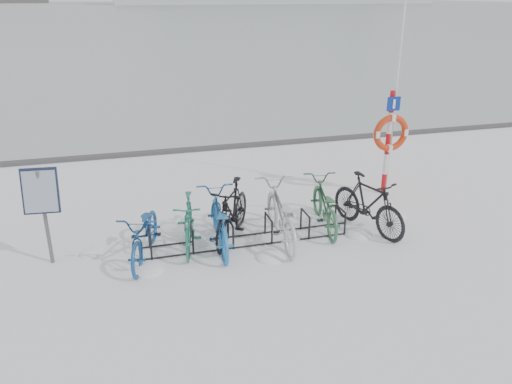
{
  "coord_description": "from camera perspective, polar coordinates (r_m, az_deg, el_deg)",
  "views": [
    {
      "loc": [
        -2.07,
        -7.96,
        4.26
      ],
      "look_at": [
        0.29,
        0.6,
        0.71
      ],
      "focal_mm": 35.0,
      "sensor_mm": 36.0,
      "label": 1
    }
  ],
  "objects": [
    {
      "name": "quay_edge",
      "position": [
        14.63,
        -6.63,
        4.9
      ],
      "size": [
        400.0,
        0.25,
        0.1
      ],
      "primitive_type": "cube",
      "color": "#3F3F42",
      "rests_on": "ground"
    },
    {
      "name": "bike_6",
      "position": [
        9.74,
        12.73,
        -1.14
      ],
      "size": [
        1.07,
        1.93,
        1.12
      ],
      "primitive_type": "imported",
      "rotation": [
        0.0,
        0.0,
        0.31
      ],
      "color": "black",
      "rests_on": "ground"
    },
    {
      "name": "snow_drifts",
      "position": [
        9.28,
        1.59,
        -5.56
      ],
      "size": [
        6.41,
        1.83,
        0.19
      ],
      "color": "white",
      "rests_on": "ground"
    },
    {
      "name": "info_board",
      "position": [
        8.73,
        -23.34,
        -0.48
      ],
      "size": [
        0.58,
        0.27,
        1.69
      ],
      "rotation": [
        0.0,
        0.0,
        -0.1
      ],
      "color": "#595B5E",
      "rests_on": "ground"
    },
    {
      "name": "bike_3",
      "position": [
        9.19,
        -2.77,
        -2.04
      ],
      "size": [
        1.38,
        1.87,
        1.11
      ],
      "primitive_type": "imported",
      "rotation": [
        0.0,
        0.0,
        -0.53
      ],
      "color": "black",
      "rests_on": "ground"
    },
    {
      "name": "bike_4",
      "position": [
        9.12,
        2.79,
        -2.3
      ],
      "size": [
        0.87,
        2.13,
        1.09
      ],
      "primitive_type": "imported",
      "rotation": [
        0.0,
        0.0,
        3.07
      ],
      "color": "#BABCC2",
      "rests_on": "ground"
    },
    {
      "name": "bike_1",
      "position": [
        8.96,
        -7.71,
        -3.34
      ],
      "size": [
        0.76,
        1.68,
        0.97
      ],
      "primitive_type": "imported",
      "rotation": [
        0.0,
        0.0,
        -0.19
      ],
      "color": "#226D57",
      "rests_on": "ground"
    },
    {
      "name": "bike_rack",
      "position": [
        9.18,
        -0.72,
        -4.62
      ],
      "size": [
        4.0,
        0.48,
        0.46
      ],
      "color": "black",
      "rests_on": "ground"
    },
    {
      "name": "ground",
      "position": [
        9.26,
        -0.72,
        -5.62
      ],
      "size": [
        900.0,
        900.0,
        0.0
      ],
      "primitive_type": "plane",
      "color": "white",
      "rests_on": "ground"
    },
    {
      "name": "bike_2",
      "position": [
        8.94,
        -4.29,
        -3.09
      ],
      "size": [
        0.82,
        1.99,
        1.02
      ],
      "primitive_type": "imported",
      "rotation": [
        0.0,
        0.0,
        3.07
      ],
      "color": "#236DB3",
      "rests_on": "ground"
    },
    {
      "name": "bike_5",
      "position": [
        9.74,
        7.82,
        -1.23
      ],
      "size": [
        0.94,
        1.95,
        0.98
      ],
      "primitive_type": "imported",
      "rotation": [
        0.0,
        0.0,
        2.98
      ],
      "color": "#306442",
      "rests_on": "ground"
    },
    {
      "name": "ice_sheet",
      "position": [
        163.03,
        -15.6,
        19.54
      ],
      "size": [
        400.0,
        298.0,
        0.02
      ],
      "primitive_type": "cube",
      "color": "#A8B5BE",
      "rests_on": "ground"
    },
    {
      "name": "bike_0",
      "position": [
        8.73,
        -12.59,
        -4.43
      ],
      "size": [
        1.11,
        1.95,
        0.97
      ],
      "primitive_type": "imported",
      "rotation": [
        0.0,
        0.0,
        -0.27
      ],
      "color": "navy",
      "rests_on": "ground"
    },
    {
      "name": "lifebuoy_station",
      "position": [
        11.31,
        15.12,
        6.51
      ],
      "size": [
        0.82,
        0.23,
        4.26
      ],
      "color": "red",
      "rests_on": "ground"
    }
  ]
}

